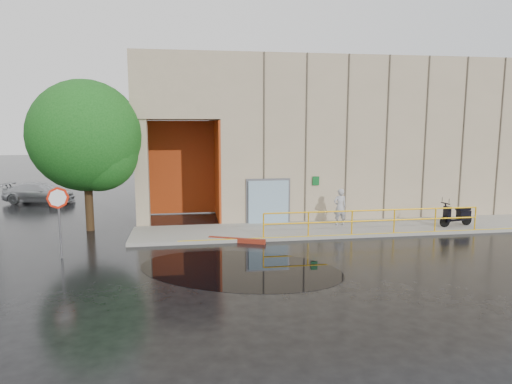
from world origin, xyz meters
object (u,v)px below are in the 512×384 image
at_px(person, 340,207).
at_px(scooter, 457,209).
at_px(stop_sign, 58,207).
at_px(red_curb, 237,240).
at_px(car_c, 39,193).
at_px(tree_near, 89,140).

bearing_deg(person, scooter, 163.09).
height_order(person, stop_sign, stop_sign).
distance_m(person, red_curb, 5.37).
bearing_deg(person, car_c, -36.84).
xyz_separation_m(red_curb, tree_near, (-6.19, 3.07, 3.99)).
xyz_separation_m(stop_sign, car_c, (-4.43, 12.52, -1.28)).
xyz_separation_m(scooter, red_curb, (-10.20, -0.80, -0.83)).
distance_m(person, stop_sign, 11.89).
distance_m(red_curb, car_c, 15.68).
distance_m(stop_sign, tree_near, 4.87).
relative_size(person, tree_near, 0.25).
bearing_deg(stop_sign, red_curb, 1.68).
bearing_deg(car_c, stop_sign, -148.99).
bearing_deg(red_curb, person, 19.86).
relative_size(red_curb, car_c, 0.57).
height_order(red_curb, car_c, car_c).
bearing_deg(red_curb, scooter, 4.48).
bearing_deg(person, stop_sign, 8.89).
xyz_separation_m(stop_sign, red_curb, (6.47, 1.27, -1.80)).
xyz_separation_m(car_c, tree_near, (4.72, -8.18, 3.46)).
bearing_deg(car_c, red_curb, -124.38).
distance_m(stop_sign, red_curb, 6.84).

